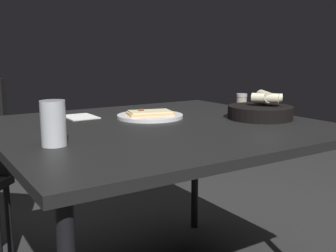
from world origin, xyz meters
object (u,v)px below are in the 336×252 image
dining_table (159,138)px  pizza_plate (150,115)px  beer_glass (53,125)px  bread_basket (261,110)px  pepper_shaker (242,103)px

dining_table → pizza_plate: bearing=-16.9°
beer_glass → bread_basket: bearing=-88.6°
dining_table → pepper_shaker: pepper_shaker is taller
bread_basket → pizza_plate: bearing=54.8°
beer_glass → pizza_plate: bearing=-59.9°
bread_basket → pepper_shaker: bread_basket is taller
pizza_plate → pepper_shaker: (-0.03, -0.49, 0.02)m
dining_table → pizza_plate: size_ratio=4.32×
dining_table → bread_basket: bread_basket is taller
beer_glass → pepper_shaker: (0.25, -0.98, -0.03)m
dining_table → bread_basket: size_ratio=4.49×
pizza_plate → bread_basket: size_ratio=1.04×
pizza_plate → beer_glass: bearing=120.1°
pizza_plate → beer_glass: beer_glass is taller
pizza_plate → pepper_shaker: 0.49m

